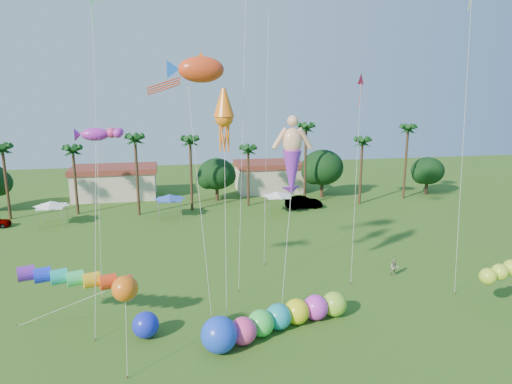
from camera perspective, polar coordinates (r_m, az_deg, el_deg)
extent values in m
cylinder|color=#3A2819|center=(65.16, -28.73, 0.81)|extent=(0.36, 0.36, 9.00)
cylinder|color=#3A2819|center=(64.19, -21.63, 1.10)|extent=(0.36, 0.36, 8.50)
cylinder|color=#3A2819|center=(61.10, -14.63, 1.76)|extent=(0.36, 0.36, 10.00)
cylinder|color=#3A2819|center=(62.08, -8.11, 1.98)|extent=(0.36, 0.36, 9.50)
cylinder|color=#3A2819|center=(64.10, -0.98, 1.75)|extent=(0.36, 0.36, 8.00)
cylinder|color=#3A2819|center=(64.76, 6.17, 3.14)|extent=(0.36, 0.36, 11.00)
cylinder|color=#3A2819|center=(66.82, 12.97, 2.31)|extent=(0.36, 0.36, 9.00)
cylinder|color=#3A2819|center=(72.04, 18.19, 3.34)|extent=(0.36, 0.36, 10.50)
sphere|color=#113814|center=(67.43, -4.94, 2.27)|extent=(5.46, 5.46, 5.46)
sphere|color=#113814|center=(69.89, 8.32, 3.07)|extent=(6.30, 6.30, 6.30)
sphere|color=#113814|center=(76.50, 20.66, 2.50)|extent=(5.04, 5.04, 5.04)
cube|color=beige|center=(72.77, -17.17, 0.89)|extent=(12.00, 7.00, 4.00)
cube|color=beige|center=(74.12, 1.60, 1.66)|extent=(10.00, 7.00, 4.00)
pyramid|color=white|center=(60.13, -24.22, -1.32)|extent=(3.00, 3.00, 0.60)
pyramid|color=blue|center=(59.47, -10.77, -0.56)|extent=(3.00, 3.00, 0.60)
pyramid|color=white|center=(60.18, 2.68, -0.19)|extent=(3.00, 3.00, 0.60)
imported|color=#4C4C54|center=(63.72, 5.95, -1.30)|extent=(5.06, 1.78, 1.66)
imported|color=gray|center=(42.50, 16.90, -9.03)|extent=(0.91, 0.79, 1.58)
sphere|color=#DE3A84|center=(30.70, -1.64, -16.97)|extent=(1.81, 1.81, 1.81)
sphere|color=green|center=(31.57, 0.60, -16.08)|extent=(1.81, 1.81, 1.81)
sphere|color=teal|center=(32.40, 2.82, -15.29)|extent=(1.81, 1.81, 1.81)
sphere|color=yellow|center=(33.14, 5.10, -14.65)|extent=(1.81, 1.81, 1.81)
sphere|color=#D133D9|center=(33.83, 7.45, -14.12)|extent=(1.81, 1.81, 1.81)
sphere|color=#87CF2E|center=(34.52, 9.76, -13.62)|extent=(1.81, 1.81, 1.81)
sphere|color=blue|center=(29.88, -4.63, -17.35)|extent=(2.97, 2.97, 2.32)
sphere|color=#1725CF|center=(32.26, -13.63, -15.84)|extent=(1.76, 1.76, 1.76)
cylinder|color=red|center=(32.87, -19.48, -10.97)|extent=(7.61, 1.97, 1.02)
cylinder|color=silver|center=(34.64, -22.26, -12.96)|extent=(7.58, 1.73, 3.34)
cylinder|color=brown|center=(36.99, -27.74, -14.54)|extent=(0.08, 0.08, 0.16)
ellipsoid|color=#AFD830|center=(37.88, 27.00, -9.38)|extent=(6.74, 2.91, 1.45)
sphere|color=orange|center=(27.29, -16.06, -11.53)|extent=(1.57, 1.57, 1.48)
cylinder|color=silver|center=(28.04, -15.92, -16.68)|extent=(0.14, 0.88, 5.13)
cylinder|color=brown|center=(28.97, -15.80, -21.39)|extent=(0.08, 0.08, 0.16)
cylinder|color=silver|center=(34.57, 3.85, -5.44)|extent=(1.88, 4.32, 10.75)
cylinder|color=brown|center=(34.49, 3.13, -15.01)|extent=(0.08, 0.08, 0.16)
ellipsoid|color=red|center=(34.63, -6.87, 14.96)|extent=(5.12, 1.92, 2.10)
cylinder|color=silver|center=(33.26, -6.22, -0.13)|extent=(0.06, 4.32, 17.54)
cylinder|color=brown|center=(34.26, -5.56, -15.26)|extent=(0.08, 0.08, 0.16)
cylinder|color=silver|center=(37.42, -1.69, 9.03)|extent=(1.75, 5.22, 27.47)
cylinder|color=brown|center=(38.15, -2.20, -12.17)|extent=(0.08, 0.08, 0.16)
cone|color=orange|center=(33.43, -4.02, 9.25)|extent=(2.02, 2.02, 4.33)
cylinder|color=silver|center=(32.81, -3.86, -3.34)|extent=(0.52, 3.64, 14.13)
cylinder|color=brown|center=(33.74, -3.70, -15.69)|extent=(0.08, 0.08, 0.16)
ellipsoid|color=purple|center=(33.41, -19.46, 6.81)|extent=(3.52, 2.32, 1.27)
cylinder|color=silver|center=(32.57, -19.46, -5.11)|extent=(0.39, 4.37, 13.11)
cylinder|color=brown|center=(33.15, -19.48, -16.99)|extent=(0.08, 0.08, 0.16)
cone|color=red|center=(41.13, 13.00, 13.43)|extent=(1.17, 1.02, 1.29)
cylinder|color=silver|center=(39.73, 12.38, 1.25)|extent=(1.79, 3.93, 16.88)
cylinder|color=brown|center=(40.16, 11.76, -11.12)|extent=(0.08, 0.08, 0.16)
cylinder|color=silver|center=(39.41, 24.47, 5.54)|extent=(1.17, 3.19, 23.97)
cylinder|color=brown|center=(40.83, 23.56, -11.55)|extent=(0.08, 0.08, 0.16)
cylinder|color=silver|center=(37.02, -19.26, 4.77)|extent=(0.50, 3.08, 22.93)
cylinder|color=brown|center=(38.71, -18.68, -12.49)|extent=(0.08, 0.08, 0.16)
cylinder|color=silver|center=(42.67, 1.35, 10.24)|extent=(1.35, 4.31, 28.61)
cylinder|color=brown|center=(43.45, 1.01, -8.98)|extent=(0.08, 0.08, 0.16)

